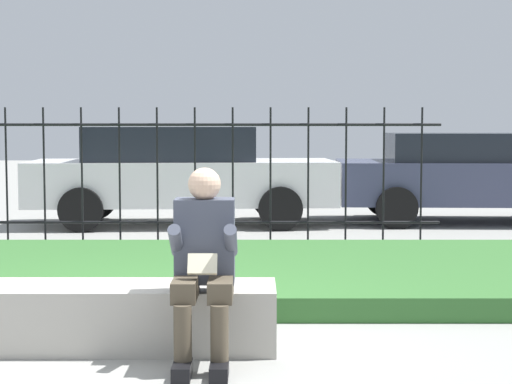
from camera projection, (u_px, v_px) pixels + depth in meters
The scene contains 7 objects.
ground_plane at pixel (112, 348), 5.74m from camera, with size 60.00×60.00×0.00m, color gray.
stone_bench at pixel (93, 320), 5.73m from camera, with size 2.40×0.58×0.43m.
person_seated_reader at pixel (200, 258), 5.37m from camera, with size 0.42×0.73×1.23m.
grass_berm at pixel (152, 273), 8.07m from camera, with size 8.25×3.29×0.19m.
iron_fence at pixel (172, 177), 10.09m from camera, with size 6.25×0.03×1.70m.
car_parked_right at pixel (467, 175), 13.12m from camera, with size 4.22×2.05×1.37m.
car_parked_center at pixel (175, 173), 12.78m from camera, with size 4.60×2.05×1.46m.
Camera 1 is at (0.94, -5.65, 1.50)m, focal length 60.00 mm.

